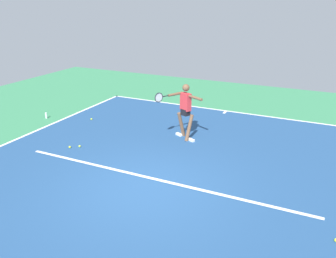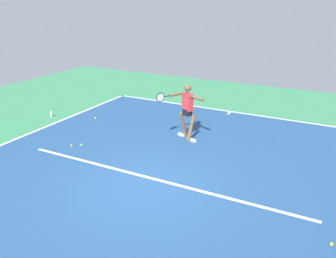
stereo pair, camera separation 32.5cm
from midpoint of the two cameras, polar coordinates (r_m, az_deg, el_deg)
ground_plane at (r=8.45m, az=-3.01°, el=-9.44°), size 23.05×23.05×0.00m
court_surface at (r=8.45m, az=-3.01°, el=-9.43°), size 10.41×13.36×0.00m
court_line_baseline_near at (r=14.09m, az=10.79°, el=2.79°), size 10.41×0.10×0.01m
court_line_service at (r=8.81m, az=-1.42°, el=-8.05°), size 7.81×0.10×0.01m
court_line_centre_mark at (r=13.90m, az=10.54°, el=2.57°), size 0.10×0.30×0.01m
tennis_player at (r=10.87m, az=3.90°, el=3.40°), size 1.29×1.12×1.78m
tennis_ball_centre_court at (r=10.94m, az=-14.52°, el=-2.64°), size 0.07×0.07×0.07m
tennis_ball_by_sideline at (r=7.39m, az=26.19°, el=-16.43°), size 0.07×0.07×0.07m
tennis_ball_near_service_line at (r=13.22m, az=-11.01°, el=1.73°), size 0.07×0.07×0.07m
tennis_ball_near_player at (r=10.92m, az=-13.03°, el=-2.54°), size 0.07×0.07×0.07m
water_bottle at (r=13.85m, az=-17.79°, el=2.31°), size 0.07×0.07×0.22m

